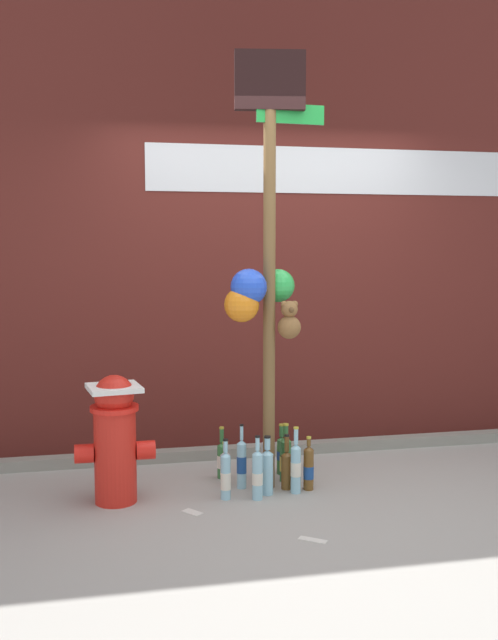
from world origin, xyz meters
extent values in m
plane|color=#9E9B93|center=(0.00, 0.00, 0.00)|extent=(14.00, 14.00, 0.00)
cube|color=#561E19|center=(0.00, 1.50, 1.84)|extent=(10.00, 0.20, 3.68)
cube|color=silver|center=(0.62, 1.39, 2.16)|extent=(3.09, 0.01, 0.35)
cube|color=gray|center=(0.00, 1.09, 0.04)|extent=(8.00, 0.12, 0.08)
cylinder|color=brown|center=(-0.22, 0.38, 1.35)|extent=(0.08, 0.08, 2.70)
cube|color=#198C33|center=(-0.08, 0.38, 2.40)|extent=(0.45, 0.04, 0.12)
cube|color=black|center=(-0.22, 0.38, 2.60)|extent=(0.45, 0.15, 0.36)
sphere|color=orange|center=(-0.41, 0.30, 1.21)|extent=(0.22, 0.22, 0.22)
sphere|color=blue|center=(-0.37, 0.30, 1.32)|extent=(0.23, 0.23, 0.23)
sphere|color=green|center=(-0.13, 0.48, 1.32)|extent=(0.22, 0.22, 0.22)
sphere|color=brown|center=(-0.10, 0.34, 1.06)|extent=(0.15, 0.15, 0.15)
sphere|color=brown|center=(-0.10, 0.34, 1.18)|extent=(0.11, 0.11, 0.11)
sphere|color=brown|center=(-0.13, 0.34, 1.21)|extent=(0.04, 0.04, 0.04)
sphere|color=brown|center=(-0.06, 0.34, 1.21)|extent=(0.04, 0.04, 0.04)
sphere|color=brown|center=(-0.10, 0.29, 1.18)|extent=(0.04, 0.04, 0.04)
cylinder|color=red|center=(-1.21, 0.31, 0.29)|extent=(0.26, 0.26, 0.58)
cylinder|color=red|center=(-1.21, 0.31, 0.59)|extent=(0.30, 0.30, 0.03)
sphere|color=red|center=(-1.21, 0.31, 0.67)|extent=(0.24, 0.24, 0.24)
cylinder|color=red|center=(-1.39, 0.31, 0.32)|extent=(0.12, 0.12, 0.12)
cylinder|color=red|center=(-1.02, 0.31, 0.32)|extent=(0.12, 0.12, 0.12)
cube|color=white|center=(-1.21, 0.31, 0.72)|extent=(0.35, 0.35, 0.03)
cylinder|color=brown|center=(0.02, 0.28, 0.13)|extent=(0.07, 0.07, 0.26)
cone|color=brown|center=(0.02, 0.28, 0.28)|extent=(0.07, 0.07, 0.03)
cylinder|color=brown|center=(0.02, 0.28, 0.31)|extent=(0.03, 0.03, 0.05)
cylinder|color=#1E478C|center=(0.02, 0.28, 0.11)|extent=(0.07, 0.07, 0.08)
cylinder|color=gold|center=(0.02, 0.28, 0.35)|extent=(0.03, 0.03, 0.01)
cylinder|color=#337038|center=(-0.07, 0.63, 0.12)|extent=(0.06, 0.06, 0.24)
cone|color=#337038|center=(-0.07, 0.63, 0.25)|extent=(0.06, 0.06, 0.03)
cylinder|color=#337038|center=(-0.07, 0.63, 0.30)|extent=(0.03, 0.03, 0.08)
cylinder|color=#1E478C|center=(-0.07, 0.63, 0.13)|extent=(0.07, 0.07, 0.06)
cylinder|color=gold|center=(-0.07, 0.63, 0.35)|extent=(0.04, 0.04, 0.01)
cylinder|color=#93CCE0|center=(-0.34, 0.17, 0.14)|extent=(0.07, 0.07, 0.29)
cone|color=#93CCE0|center=(-0.34, 0.17, 0.30)|extent=(0.07, 0.07, 0.03)
cylinder|color=#93CCE0|center=(-0.34, 0.17, 0.36)|extent=(0.03, 0.03, 0.08)
cylinder|color=silver|center=(-0.34, 0.17, 0.13)|extent=(0.07, 0.07, 0.08)
cylinder|color=black|center=(-0.34, 0.17, 0.40)|extent=(0.03, 0.03, 0.01)
cylinder|color=#93CCE0|center=(-0.40, 0.40, 0.15)|extent=(0.06, 0.06, 0.30)
cone|color=#93CCE0|center=(-0.40, 0.40, 0.31)|extent=(0.06, 0.06, 0.02)
cylinder|color=#93CCE0|center=(-0.40, 0.40, 0.37)|extent=(0.02, 0.02, 0.09)
cylinder|color=#1E478C|center=(-0.40, 0.40, 0.16)|extent=(0.06, 0.06, 0.11)
cylinder|color=black|center=(-0.40, 0.40, 0.42)|extent=(0.03, 0.03, 0.01)
cylinder|color=silver|center=(-0.20, 0.53, 0.13)|extent=(0.07, 0.07, 0.25)
cone|color=silver|center=(-0.20, 0.53, 0.26)|extent=(0.07, 0.07, 0.03)
cylinder|color=silver|center=(-0.20, 0.53, 0.31)|extent=(0.03, 0.03, 0.07)
cylinder|color=silver|center=(-0.20, 0.53, 0.12)|extent=(0.07, 0.07, 0.06)
cylinder|color=gold|center=(-0.20, 0.53, 0.36)|extent=(0.04, 0.04, 0.01)
cylinder|color=#93CCE0|center=(-0.53, 0.22, 0.14)|extent=(0.06, 0.06, 0.28)
cone|color=#93CCE0|center=(-0.53, 0.22, 0.29)|extent=(0.06, 0.06, 0.02)
cylinder|color=#93CCE0|center=(-0.53, 0.22, 0.34)|extent=(0.03, 0.03, 0.07)
cylinder|color=silver|center=(-0.53, 0.22, 0.12)|extent=(0.06, 0.06, 0.11)
cylinder|color=black|center=(-0.53, 0.22, 0.38)|extent=(0.03, 0.03, 0.01)
cylinder|color=#337038|center=(-0.08, 0.47, 0.14)|extent=(0.08, 0.08, 0.28)
cone|color=#337038|center=(-0.08, 0.47, 0.29)|extent=(0.08, 0.08, 0.03)
cylinder|color=#337038|center=(-0.08, 0.47, 0.34)|extent=(0.03, 0.03, 0.08)
cylinder|color=#D8C64C|center=(-0.08, 0.47, 0.12)|extent=(0.08, 0.08, 0.10)
cylinder|color=gold|center=(-0.08, 0.47, 0.39)|extent=(0.04, 0.04, 0.01)
cylinder|color=#93CCE0|center=(-0.26, 0.25, 0.13)|extent=(0.08, 0.08, 0.26)
cone|color=#93CCE0|center=(-0.26, 0.25, 0.28)|extent=(0.08, 0.08, 0.03)
cylinder|color=#93CCE0|center=(-0.26, 0.25, 0.33)|extent=(0.04, 0.04, 0.08)
cylinder|color=black|center=(-0.26, 0.25, 0.37)|extent=(0.04, 0.04, 0.01)
cylinder|color=silver|center=(-0.49, 0.45, 0.11)|extent=(0.07, 0.07, 0.21)
cone|color=silver|center=(-0.49, 0.45, 0.22)|extent=(0.07, 0.07, 0.03)
cylinder|color=silver|center=(-0.49, 0.45, 0.26)|extent=(0.03, 0.03, 0.05)
cylinder|color=silver|center=(-0.49, 0.45, 0.12)|extent=(0.07, 0.07, 0.08)
cylinder|color=gold|center=(-0.49, 0.45, 0.29)|extent=(0.04, 0.04, 0.01)
cylinder|color=brown|center=(-0.11, 0.32, 0.11)|extent=(0.07, 0.07, 0.22)
cone|color=brown|center=(-0.11, 0.32, 0.24)|extent=(0.07, 0.07, 0.03)
cylinder|color=brown|center=(-0.11, 0.32, 0.30)|extent=(0.03, 0.03, 0.10)
cylinder|color=black|center=(-0.11, 0.32, 0.36)|extent=(0.03, 0.03, 0.01)
cylinder|color=#93CCE0|center=(-0.07, 0.24, 0.15)|extent=(0.07, 0.07, 0.29)
cone|color=#93CCE0|center=(-0.07, 0.24, 0.31)|extent=(0.07, 0.07, 0.03)
cylinder|color=#93CCE0|center=(-0.07, 0.24, 0.37)|extent=(0.03, 0.03, 0.10)
cylinder|color=silver|center=(-0.07, 0.24, 0.16)|extent=(0.07, 0.07, 0.09)
cylinder|color=gold|center=(-0.07, 0.24, 0.43)|extent=(0.03, 0.03, 0.01)
cylinder|color=#337038|center=(-0.49, 0.63, 0.11)|extent=(0.06, 0.06, 0.22)
cone|color=#337038|center=(-0.49, 0.63, 0.24)|extent=(0.06, 0.06, 0.02)
cylinder|color=#337038|center=(-0.49, 0.63, 0.30)|extent=(0.03, 0.03, 0.09)
cylinder|color=silver|center=(-0.49, 0.63, 0.11)|extent=(0.06, 0.06, 0.09)
cylinder|color=gold|center=(-0.49, 0.63, 0.35)|extent=(0.03, 0.03, 0.01)
cube|color=silver|center=(-0.77, 0.04, 0.00)|extent=(0.13, 0.14, 0.01)
cube|color=silver|center=(-0.19, -0.50, 0.00)|extent=(0.15, 0.13, 0.01)
camera|label=1|loc=(-1.30, -4.09, 1.59)|focal=40.50mm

